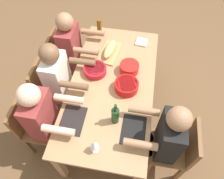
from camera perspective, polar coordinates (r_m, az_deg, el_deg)
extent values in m
plane|color=brown|center=(2.96, 0.00, -7.03)|extent=(8.00, 8.00, 0.00)
cube|color=#A87F56|center=(2.35, 0.00, 1.28)|extent=(1.85, 0.92, 0.04)
cube|color=#A87F56|center=(3.25, -4.34, 10.56)|extent=(0.07, 0.07, 0.70)
cube|color=#A87F56|center=(2.41, -14.02, -19.41)|extent=(0.07, 0.07, 0.70)
cube|color=#A87F56|center=(3.18, 10.05, 8.64)|extent=(0.07, 0.07, 0.70)
cube|color=brown|center=(2.52, -18.30, -9.54)|extent=(0.40, 0.40, 0.03)
cube|color=brown|center=(2.42, -23.52, -6.39)|extent=(0.38, 0.04, 0.40)
cube|color=brown|center=(2.72, -12.54, -9.20)|extent=(0.04, 0.04, 0.42)
cube|color=brown|center=(2.61, -14.83, -15.74)|extent=(0.04, 0.04, 0.42)
cube|color=brown|center=(2.84, -19.05, -7.82)|extent=(0.04, 0.04, 0.42)
cube|color=brown|center=(2.74, -21.64, -13.96)|extent=(0.04, 0.04, 0.42)
cylinder|color=#2D2D38|center=(2.67, -12.14, -10.99)|extent=(0.11, 0.11, 0.45)
cylinder|color=#2D2D38|center=(2.61, -13.20, -14.10)|extent=(0.11, 0.11, 0.45)
cube|color=maroon|center=(2.26, -18.80, -6.66)|extent=(0.34, 0.20, 0.55)
cylinder|color=beige|center=(2.14, -11.52, -2.53)|extent=(0.07, 0.30, 0.07)
cylinder|color=beige|center=(1.99, -14.38, -10.63)|extent=(0.07, 0.30, 0.07)
sphere|color=beige|center=(1.96, -21.66, -1.43)|extent=(0.21, 0.21, 0.21)
cube|color=brown|center=(2.38, 15.14, -15.15)|extent=(0.40, 0.40, 0.03)
cube|color=brown|center=(2.23, 21.04, -13.63)|extent=(0.38, 0.04, 0.40)
cube|color=brown|center=(2.51, 9.83, -20.12)|extent=(0.04, 0.04, 0.42)
cube|color=brown|center=(2.63, 10.43, -12.99)|extent=(0.04, 0.04, 0.42)
cube|color=brown|center=(2.57, 17.86, -20.79)|extent=(0.04, 0.04, 0.42)
cube|color=brown|center=(2.68, 17.82, -13.79)|extent=(0.04, 0.04, 0.42)
cylinder|color=#2D2D38|center=(2.52, 8.86, -17.95)|extent=(0.11, 0.11, 0.45)
cylinder|color=#2D2D38|center=(2.58, 9.19, -14.58)|extent=(0.11, 0.11, 0.45)
cube|color=black|center=(2.11, 15.22, -12.26)|extent=(0.34, 0.20, 0.55)
cylinder|color=#9E7251|center=(1.90, 7.67, -14.51)|extent=(0.07, 0.30, 0.07)
cylinder|color=#9E7251|center=(2.05, 8.63, -5.67)|extent=(0.07, 0.30, 0.07)
sphere|color=#9E7251|center=(1.79, 17.78, -7.56)|extent=(0.21, 0.21, 0.21)
cube|color=brown|center=(2.74, -14.61, -0.17)|extent=(0.40, 0.40, 0.03)
cube|color=brown|center=(2.65, -19.22, 3.04)|extent=(0.38, 0.04, 0.40)
cube|color=brown|center=(2.96, -9.61, -0.50)|extent=(0.04, 0.04, 0.42)
cube|color=brown|center=(2.79, -11.50, -6.15)|extent=(0.04, 0.04, 0.42)
cube|color=brown|center=(3.06, -15.68, 0.44)|extent=(0.04, 0.04, 0.42)
cube|color=brown|center=(2.91, -17.87, -4.93)|extent=(0.04, 0.04, 0.42)
cylinder|color=#2D2D38|center=(2.89, -9.18, -1.95)|extent=(0.11, 0.11, 0.45)
cylinder|color=#2D2D38|center=(2.81, -10.05, -4.63)|extent=(0.11, 0.11, 0.45)
cube|color=white|center=(2.50, -14.69, 3.41)|extent=(0.34, 0.20, 0.55)
cylinder|color=brown|center=(2.42, -8.03, 7.49)|extent=(0.07, 0.30, 0.07)
cylinder|color=brown|center=(2.22, -10.27, 1.09)|extent=(0.07, 0.30, 0.07)
sphere|color=brown|center=(2.23, -16.69, 9.32)|extent=(0.21, 0.21, 0.21)
cube|color=brown|center=(3.03, -11.54, 7.63)|extent=(0.40, 0.40, 0.03)
cube|color=brown|center=(2.94, -15.64, 10.78)|extent=(0.38, 0.04, 0.40)
cube|color=brown|center=(3.25, -7.17, 6.79)|extent=(0.04, 0.04, 0.42)
cube|color=brown|center=(3.05, -8.75, 2.08)|extent=(0.04, 0.04, 0.42)
cube|color=brown|center=(3.35, -12.83, 7.44)|extent=(0.04, 0.04, 0.42)
cube|color=brown|center=(3.15, -14.68, 2.91)|extent=(0.04, 0.04, 0.42)
cylinder|color=#2D2D38|center=(3.17, -6.72, 5.64)|extent=(0.11, 0.11, 0.45)
cylinder|color=#2D2D38|center=(3.08, -7.45, 3.41)|extent=(0.11, 0.11, 0.45)
cube|color=maroon|center=(2.81, -11.34, 11.47)|extent=(0.34, 0.20, 0.55)
cylinder|color=#9E7251|center=(2.78, -5.25, 15.16)|extent=(0.07, 0.30, 0.07)
cylinder|color=#9E7251|center=(2.53, -7.04, 10.27)|extent=(0.07, 0.30, 0.07)
sphere|color=#9E7251|center=(2.57, -12.73, 17.43)|extent=(0.21, 0.21, 0.21)
cylinder|color=red|center=(2.42, 4.71, 5.87)|extent=(0.22, 0.22, 0.11)
cylinder|color=#2D7028|center=(2.39, 4.76, 6.41)|extent=(0.19, 0.19, 0.04)
cylinder|color=#B21923|center=(2.41, -4.60, 5.27)|extent=(0.26, 0.26, 0.08)
cylinder|color=#669E33|center=(2.40, -4.64, 5.65)|extent=(0.23, 0.23, 0.03)
cylinder|color=red|center=(2.26, 3.94, 0.99)|extent=(0.26, 0.26, 0.10)
cylinder|color=beige|center=(2.23, 3.99, 1.49)|extent=(0.23, 0.23, 0.04)
cube|color=tan|center=(2.64, -0.62, 10.03)|extent=(0.43, 0.28, 0.02)
ellipsoid|color=tan|center=(2.60, -0.63, 10.89)|extent=(0.33, 0.16, 0.09)
cylinder|color=#193819|center=(2.01, 0.87, -7.10)|extent=(0.08, 0.08, 0.20)
cylinder|color=#193819|center=(1.88, 0.93, -5.02)|extent=(0.03, 0.03, 0.09)
cylinder|color=brown|center=(2.85, -3.46, 16.57)|extent=(0.06, 0.06, 0.22)
cylinder|color=silver|center=(1.98, -4.61, -15.88)|extent=(0.07, 0.07, 0.01)
cylinder|color=silver|center=(1.94, -4.69, -15.48)|extent=(0.01, 0.01, 0.07)
cone|color=silver|center=(1.87, -4.86, -14.66)|extent=(0.08, 0.08, 0.08)
cube|color=black|center=(2.13, -10.60, -8.12)|extent=(0.32, 0.23, 0.01)
cube|color=black|center=(2.06, 5.87, -10.88)|extent=(0.32, 0.23, 0.01)
cube|color=white|center=(2.80, 8.00, 12.60)|extent=(0.16, 0.16, 0.02)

